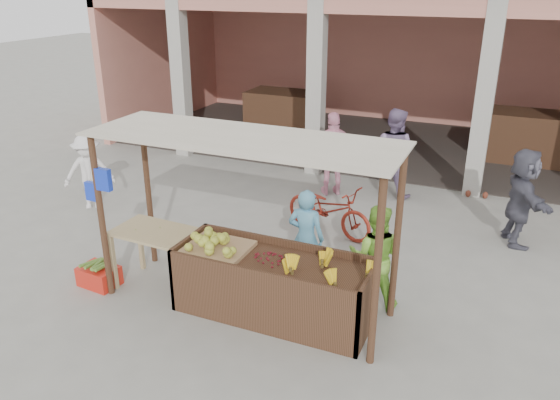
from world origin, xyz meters
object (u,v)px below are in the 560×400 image
at_px(side_table, 154,239).
at_px(vendor_green, 375,254).
at_px(vendor_blue, 306,235).
at_px(red_crate, 99,276).
at_px(motorcycle, 329,208).
at_px(fruit_stall, 273,288).

distance_m(side_table, vendor_green, 3.11).
bearing_deg(side_table, vendor_green, 17.08).
relative_size(vendor_blue, vendor_green, 1.02).
height_order(side_table, red_crate, side_table).
bearing_deg(red_crate, motorcycle, 55.25).
bearing_deg(vendor_green, motorcycle, -63.95).
relative_size(red_crate, vendor_blue, 0.35).
relative_size(fruit_stall, red_crate, 4.68).
bearing_deg(red_crate, vendor_green, 21.40).
height_order(vendor_blue, motorcycle, vendor_blue).
xyz_separation_m(vendor_blue, vendor_green, (1.04, -0.14, -0.01)).
xyz_separation_m(red_crate, vendor_green, (3.79, 1.11, 0.63)).
xyz_separation_m(fruit_stall, motorcycle, (-0.14, 2.68, 0.07)).
relative_size(vendor_green, motorcycle, 0.86).
relative_size(vendor_blue, motorcycle, 0.88).
bearing_deg(side_table, fruit_stall, 2.61).
height_order(red_crate, vendor_blue, vendor_blue).
xyz_separation_m(red_crate, motorcycle, (2.51, 3.01, 0.32)).
distance_m(side_table, vendor_blue, 2.17).
bearing_deg(side_table, vendor_blue, 27.64).
relative_size(fruit_stall, vendor_green, 1.68).
bearing_deg(fruit_stall, motorcycle, 93.00).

